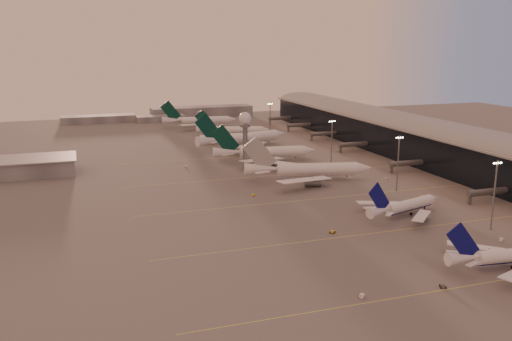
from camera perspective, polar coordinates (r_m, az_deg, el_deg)
name	(u,v)px	position (r m, az deg, el deg)	size (l,w,h in m)	color
ground	(343,249)	(176.69, 9.13, -8.17)	(700.00, 700.00, 0.00)	#605D5D
taxiway_markings	(345,195)	(237.03, 9.33, -2.60)	(180.00, 185.25, 0.02)	#E2DB50
terminal	(424,141)	(320.18, 17.29, 3.02)	(57.00, 362.00, 23.04)	black
radar_tower	(245,129)	(281.09, -1.16, 4.42)	(6.40, 6.40, 31.10)	slate
mast_a	(494,192)	(205.08, 23.81, -2.10)	(3.60, 0.56, 25.00)	slate
mast_b	(398,161)	(245.43, 14.73, 0.98)	(3.60, 0.56, 25.00)	slate
mast_c	(332,141)	(289.78, 7.98, 3.12)	(3.60, 0.56, 25.00)	slate
mast_d	(270,119)	(370.78, 1.50, 5.43)	(3.60, 0.56, 25.00)	slate
distant_horizon	(172,114)	(480.86, -8.80, 5.89)	(165.00, 37.50, 9.00)	slate
narrowbody_near	(506,258)	(175.22, 24.80, -8.38)	(38.87, 30.88, 15.21)	white
narrowbody_mid	(405,208)	(213.57, 15.42, -3.80)	(38.88, 30.56, 15.63)	white
widebody_white	(309,173)	(259.97, 5.61, -0.21)	(61.68, 48.90, 22.00)	white
greentail_a	(265,155)	(301.05, 0.98, 1.69)	(58.62, 47.05, 21.35)	white
greentail_b	(243,141)	(342.04, -1.33, 3.16)	(64.69, 51.59, 23.99)	white
greentail_c	(233,132)	(382.40, -2.41, 4.10)	(51.14, 40.71, 19.10)	white
greentail_d	(200,122)	(428.55, -5.94, 5.08)	(58.99, 47.39, 21.46)	white
gsv_truck_a	(363,293)	(145.60, 11.19, -12.54)	(6.11, 5.47, 2.45)	white
gsv_tug_near	(443,286)	(156.63, 19.07, -11.43)	(3.40, 4.14, 1.02)	#56585B
gsv_catering_a	(502,235)	(197.85, 24.46, -6.19)	(5.84, 4.53, 4.39)	white
gsv_tug_mid	(333,232)	(189.79, 8.06, -6.44)	(3.70, 4.03, 0.99)	yellow
gsv_truck_b	(423,195)	(240.53, 17.22, -2.50)	(6.22, 4.05, 2.37)	yellow
gsv_truck_c	(254,194)	(232.77, -0.23, -2.45)	(5.41, 4.26, 2.10)	yellow
gsv_catering_b	(386,176)	(267.80, 13.55, -0.56)	(4.56, 2.30, 3.67)	white
gsv_tug_far	(280,170)	(278.26, 2.58, 0.02)	(3.19, 3.62, 0.89)	#56585B
gsv_truck_d	(186,165)	(289.19, -7.39, 0.55)	(2.64, 5.42, 2.10)	white
gsv_tug_hangar	(297,151)	(328.11, 4.32, 2.04)	(3.79, 2.73, 0.98)	yellow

